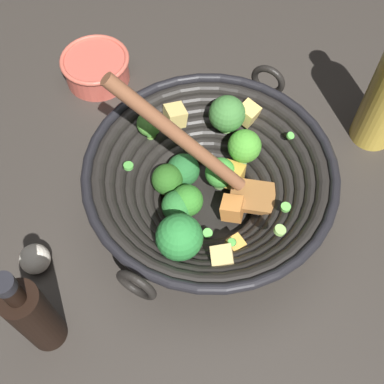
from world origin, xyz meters
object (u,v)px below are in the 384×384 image
at_px(soy_sauce_bottle, 34,316).
at_px(wok, 209,182).
at_px(garlic_bulb, 35,259).
at_px(prep_bowl, 96,67).

bearing_deg(soy_sauce_bottle, wok, 15.01).
bearing_deg(garlic_bulb, prep_bowl, 54.31).
xyz_separation_m(soy_sauce_bottle, garlic_bulb, (0.02, 0.10, -0.06)).
relative_size(prep_bowl, garlic_bulb, 2.80).
distance_m(soy_sauce_bottle, garlic_bulb, 0.11).
bearing_deg(garlic_bulb, soy_sauce_bottle, -100.61).
height_order(wok, garlic_bulb, wok).
distance_m(soy_sauce_bottle, prep_bowl, 0.45).
bearing_deg(wok, soy_sauce_bottle, -164.99).
bearing_deg(prep_bowl, wok, -81.27).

